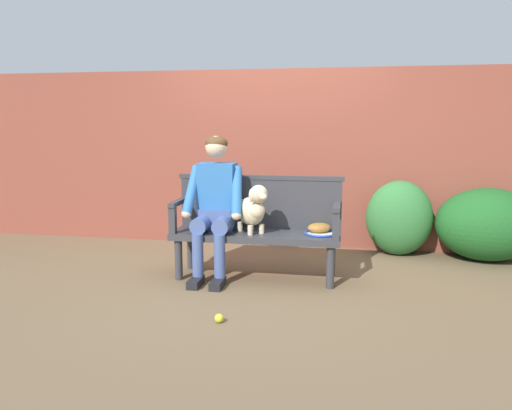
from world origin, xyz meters
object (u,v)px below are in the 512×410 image
baseball_glove (319,228)px  tennis_ball (219,318)px  garden_bench (256,238)px  person_seated (215,201)px  dog_on_bench (253,209)px  tennis_racket (321,232)px

baseball_glove → tennis_ball: 1.40m
garden_bench → person_seated: person_seated is taller
dog_on_bench → tennis_ball: bearing=-92.9°
person_seated → baseball_glove: person_seated is taller
tennis_racket → tennis_ball: bearing=-120.5°
garden_bench → person_seated: 0.51m
tennis_ball → person_seated: bearing=105.9°
person_seated → tennis_ball: 1.31m
dog_on_bench → tennis_racket: (0.61, 0.09, -0.22)m
dog_on_bench → tennis_racket: dog_on_bench is taller
person_seated → tennis_racket: person_seated is taller
person_seated → baseball_glove: 0.98m
dog_on_bench → baseball_glove: size_ratio=2.05×
tennis_racket → tennis_ball: size_ratio=8.67×
person_seated → dog_on_bench: (0.36, -0.04, -0.05)m
tennis_racket → baseball_glove: (-0.02, 0.03, 0.04)m
baseball_glove → person_seated: bearing=156.0°
garden_bench → tennis_ball: 1.14m
dog_on_bench → tennis_ball: 1.21m
person_seated → dog_on_bench: 0.37m
dog_on_bench → tennis_racket: size_ratio=0.79×
dog_on_bench → tennis_racket: bearing=8.6°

